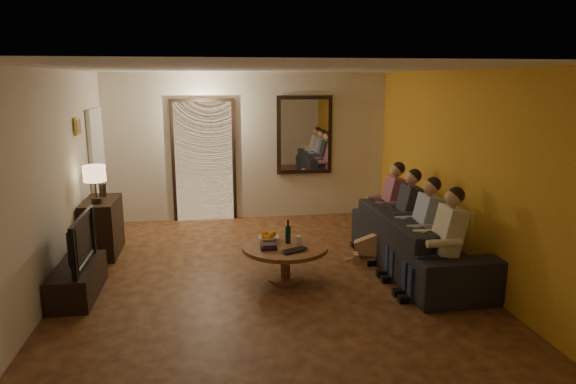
{
  "coord_description": "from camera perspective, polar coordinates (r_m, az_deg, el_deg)",
  "views": [
    {
      "loc": [
        -0.67,
        -6.11,
        2.47
      ],
      "look_at": [
        0.3,
        0.3,
        1.05
      ],
      "focal_mm": 32.0,
      "sensor_mm": 36.0,
      "label": 1
    }
  ],
  "objects": [
    {
      "name": "floor",
      "position": [
        6.62,
        -2.21,
        -9.55
      ],
      "size": [
        5.0,
        6.0,
        0.01
      ],
      "primitive_type": "cube",
      "color": "#3A180F",
      "rests_on": "ground"
    },
    {
      "name": "ceiling",
      "position": [
        6.15,
        -2.42,
        13.56
      ],
      "size": [
        5.0,
        6.0,
        0.01
      ],
      "primitive_type": "cube",
      "color": "white",
      "rests_on": "back_wall"
    },
    {
      "name": "back_wall",
      "position": [
        9.21,
        -4.37,
        5.02
      ],
      "size": [
        5.0,
        0.02,
        2.6
      ],
      "primitive_type": "cube",
      "color": "beige",
      "rests_on": "floor"
    },
    {
      "name": "front_wall",
      "position": [
        3.39,
        3.34,
        -7.87
      ],
      "size": [
        5.0,
        0.02,
        2.6
      ],
      "primitive_type": "cube",
      "color": "beige",
      "rests_on": "floor"
    },
    {
      "name": "left_wall",
      "position": [
        6.49,
        -24.84,
        0.81
      ],
      "size": [
        0.02,
        6.0,
        2.6
      ],
      "primitive_type": "cube",
      "color": "beige",
      "rests_on": "floor"
    },
    {
      "name": "right_wall",
      "position": [
        6.98,
        18.56,
        2.06
      ],
      "size": [
        0.02,
        6.0,
        2.6
      ],
      "primitive_type": "cube",
      "color": "beige",
      "rests_on": "floor"
    },
    {
      "name": "orange_accent",
      "position": [
        6.98,
        18.48,
        2.06
      ],
      "size": [
        0.01,
        6.0,
        2.6
      ],
      "primitive_type": "cube",
      "color": "#C78822",
      "rests_on": "right_wall"
    },
    {
      "name": "kitchen_doorway",
      "position": [
        9.2,
        -9.32,
        3.32
      ],
      "size": [
        1.0,
        0.06,
        2.1
      ],
      "primitive_type": "cube",
      "color": "#FFE0A5",
      "rests_on": "floor"
    },
    {
      "name": "door_trim",
      "position": [
        9.19,
        -9.32,
        3.31
      ],
      "size": [
        1.12,
        0.04,
        2.22
      ],
      "primitive_type": "cube",
      "color": "black",
      "rests_on": "floor"
    },
    {
      "name": "fridge_glimpse",
      "position": [
        9.23,
        -7.73,
        2.45
      ],
      "size": [
        0.45,
        0.03,
        1.7
      ],
      "primitive_type": "cube",
      "color": "silver",
      "rests_on": "floor"
    },
    {
      "name": "mirror_frame",
      "position": [
        9.27,
        1.84,
        6.35
      ],
      "size": [
        1.0,
        0.05,
        1.4
      ],
      "primitive_type": "cube",
      "color": "black",
      "rests_on": "back_wall"
    },
    {
      "name": "mirror_glass",
      "position": [
        9.24,
        1.87,
        6.33
      ],
      "size": [
        0.86,
        0.02,
        1.26
      ],
      "primitive_type": "cube",
      "color": "white",
      "rests_on": "back_wall"
    },
    {
      "name": "white_door",
      "position": [
        8.72,
        -20.33,
        2.01
      ],
      "size": [
        0.06,
        0.85,
        2.04
      ],
      "primitive_type": "cube",
      "color": "white",
      "rests_on": "floor"
    },
    {
      "name": "framed_art",
      "position": [
        7.65,
        -22.34,
        6.79
      ],
      "size": [
        0.03,
        0.28,
        0.24
      ],
      "primitive_type": "cube",
      "color": "#B28C33",
      "rests_on": "left_wall"
    },
    {
      "name": "art_canvas",
      "position": [
        7.65,
        -22.23,
        6.8
      ],
      "size": [
        0.01,
        0.22,
        0.18
      ],
      "primitive_type": "cube",
      "color": "brown",
      "rests_on": "left_wall"
    },
    {
      "name": "dresser",
      "position": [
        7.85,
        -19.93,
        -3.68
      ],
      "size": [
        0.45,
        0.9,
        0.8
      ],
      "primitive_type": "cube",
      "color": "black",
      "rests_on": "floor"
    },
    {
      "name": "table_lamp",
      "position": [
        7.49,
        -20.62,
        0.81
      ],
      "size": [
        0.3,
        0.3,
        0.54
      ],
      "primitive_type": null,
      "color": "beige",
      "rests_on": "dresser"
    },
    {
      "name": "flower_vase",
      "position": [
        7.92,
        -19.96,
        1.09
      ],
      "size": [
        0.14,
        0.14,
        0.44
      ],
      "primitive_type": null,
      "color": "#B2122E",
      "rests_on": "dresser"
    },
    {
      "name": "tv_stand",
      "position": [
        6.53,
        -22.3,
        -9.1
      ],
      "size": [
        0.45,
        1.11,
        0.37
      ],
      "primitive_type": "cube",
      "color": "black",
      "rests_on": "floor"
    },
    {
      "name": "tv",
      "position": [
        6.38,
        -22.66,
        -5.09
      ],
      "size": [
        1.02,
        0.13,
        0.59
      ],
      "primitive_type": "imported",
      "rotation": [
        0.0,
        0.0,
        1.57
      ],
      "color": "black",
      "rests_on": "tv_stand"
    },
    {
      "name": "sofa",
      "position": [
        7.02,
        14.3,
        -5.34
      ],
      "size": [
        2.65,
        1.1,
        0.76
      ],
      "primitive_type": "imported",
      "rotation": [
        0.0,
        0.0,
        1.6
      ],
      "color": "black",
      "rests_on": "floor"
    },
    {
      "name": "person_a",
      "position": [
        6.14,
        16.78,
        -5.93
      ],
      "size": [
        0.6,
        0.4,
        1.2
      ],
      "primitive_type": null,
      "color": "tan",
      "rests_on": "sofa"
    },
    {
      "name": "person_b",
      "position": [
        6.66,
        14.6,
        -4.37
      ],
      "size": [
        0.6,
        0.4,
        1.2
      ],
      "primitive_type": null,
      "color": "tan",
      "rests_on": "sofa"
    },
    {
      "name": "person_c",
      "position": [
        7.19,
        12.74,
        -3.03
      ],
      "size": [
        0.6,
        0.4,
        1.2
      ],
      "primitive_type": null,
      "color": "tan",
      "rests_on": "sofa"
    },
    {
      "name": "person_d",
      "position": [
        7.73,
        11.15,
        -1.87
      ],
      "size": [
        0.6,
        0.4,
        1.2
      ],
      "primitive_type": null,
      "color": "tan",
      "rests_on": "sofa"
    },
    {
      "name": "dog",
      "position": [
        7.11,
        9.36,
        -5.76
      ],
      "size": [
        0.61,
        0.41,
        0.56
      ],
      "primitive_type": null,
      "rotation": [
        0.0,
        0.0,
        -0.34
      ],
      "color": "#B17551",
      "rests_on": "floor"
    },
    {
      "name": "coffee_table",
      "position": [
        6.5,
        -0.31,
        -7.85
      ],
      "size": [
        1.37,
        1.37,
        0.45
      ],
      "primitive_type": "cylinder",
      "rotation": [
        0.0,
        0.0,
        0.34
      ],
      "color": "#5A311B",
      "rests_on": "floor"
    },
    {
      "name": "bowl",
      "position": [
        6.6,
        -2.14,
        -5.18
      ],
      "size": [
        0.26,
        0.26,
        0.06
      ],
      "primitive_type": "imported",
      "color": "white",
      "rests_on": "coffee_table"
    },
    {
      "name": "oranges",
      "position": [
        6.58,
        -2.14,
        -4.62
      ],
      "size": [
        0.2,
        0.2,
        0.08
      ],
      "primitive_type": null,
      "color": "orange",
      "rests_on": "bowl"
    },
    {
      "name": "wine_bottle",
      "position": [
        6.48,
        -0.0,
        -4.37
      ],
      "size": [
        0.07,
        0.07,
        0.31
      ],
      "primitive_type": null,
      "color": "black",
      "rests_on": "coffee_table"
    },
    {
      "name": "wine_glass",
      "position": [
        6.48,
        1.21,
        -5.34
      ],
      "size": [
        0.06,
        0.06,
        0.1
      ],
      "primitive_type": "cylinder",
      "color": "silver",
      "rests_on": "coffee_table"
    },
    {
      "name": "book_stack",
      "position": [
        6.29,
        -2.17,
        -6.04
      ],
      "size": [
        0.2,
        0.15,
        0.07
      ],
      "primitive_type": null,
      "color": "black",
      "rests_on": "coffee_table"
    },
    {
      "name": "laptop",
      "position": [
        6.17,
        0.99,
        -6.62
      ],
      "size": [
        0.39,
        0.34,
        0.03
      ],
      "primitive_type": "imported",
      "rotation": [
        0.0,
        0.0,
        0.5
      ],
      "color": "black",
      "rests_on": "coffee_table"
    }
  ]
}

